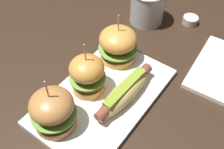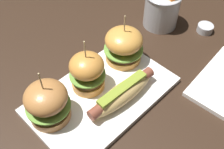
{
  "view_description": "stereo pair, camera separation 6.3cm",
  "coord_description": "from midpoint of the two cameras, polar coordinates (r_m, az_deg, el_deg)",
  "views": [
    {
      "loc": [
        -0.3,
        -0.25,
        0.53
      ],
      "look_at": [
        0.03,
        0.0,
        0.05
      ],
      "focal_mm": 43.38,
      "sensor_mm": 36.0,
      "label": 1
    },
    {
      "loc": [
        -0.26,
        -0.29,
        0.53
      ],
      "look_at": [
        0.03,
        0.0,
        0.05
      ],
      "focal_mm": 43.38,
      "sensor_mm": 36.0,
      "label": 2
    }
  ],
  "objects": [
    {
      "name": "slider_left",
      "position": [
        0.58,
        -15.46,
        -7.48
      ],
      "size": [
        0.1,
        0.1,
        0.14
      ],
      "color": "#B1743D",
      "rests_on": "platter_main"
    },
    {
      "name": "sauce_ramekin",
      "position": [
        0.88,
        14.2,
        10.98
      ],
      "size": [
        0.05,
        0.05,
        0.02
      ],
      "color": "#B7BABF",
      "rests_on": "ground"
    },
    {
      "name": "fries_bucket",
      "position": [
        0.84,
        5.32,
        14.3
      ],
      "size": [
        0.11,
        0.11,
        0.15
      ],
      "color": "#B7BABF",
      "rests_on": "ground"
    },
    {
      "name": "hot_dog",
      "position": [
        0.62,
        -0.19,
        -3.81
      ],
      "size": [
        0.19,
        0.06,
        0.05
      ],
      "color": "tan",
      "rests_on": "platter_main"
    },
    {
      "name": "slider_right",
      "position": [
        0.69,
        -1.34,
        6.26
      ],
      "size": [
        0.1,
        0.1,
        0.14
      ],
      "color": "gold",
      "rests_on": "platter_main"
    },
    {
      "name": "ground_plane",
      "position": [
        0.66,
        -4.54,
        -5.1
      ],
      "size": [
        3.0,
        3.0,
        0.0
      ],
      "primitive_type": "plane",
      "color": "black"
    },
    {
      "name": "platter_main",
      "position": [
        0.65,
        -4.58,
        -4.74
      ],
      "size": [
        0.34,
        0.21,
        0.01
      ],
      "primitive_type": "cube",
      "color": "white",
      "rests_on": "ground"
    },
    {
      "name": "slider_center",
      "position": [
        0.62,
        -8.13,
        -0.17
      ],
      "size": [
        0.09,
        0.09,
        0.14
      ],
      "color": "#CD883A",
      "rests_on": "platter_main"
    }
  ]
}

